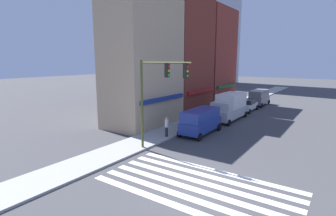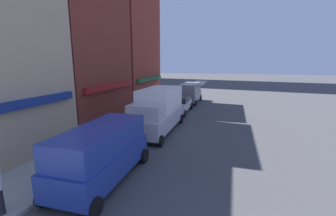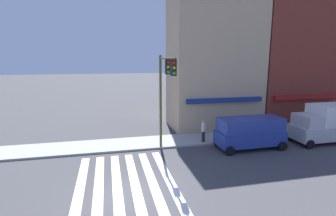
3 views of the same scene
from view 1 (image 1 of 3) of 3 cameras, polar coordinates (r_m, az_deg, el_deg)
The scene contains 11 objects.
ground_plane at distance 15.20m, azimuth 6.30°, elevation -16.41°, with size 200.00×200.00×0.00m, color #424244.
sidewalk_left at distance 19.52m, azimuth -13.81°, elevation -10.21°, with size 120.00×3.00×0.15m.
crosswalk_stripes at distance 15.19m, azimuth 6.30°, elevation -16.39°, with size 5.26×10.80×0.01m.
storefront_row at distance 34.81m, azimuth 3.75°, elevation 10.77°, with size 25.06×5.30×14.93m.
traffic_signal at distance 18.86m, azimuth -2.30°, elevation 4.49°, with size 0.32×4.32×6.86m.
van_blue at distance 24.74m, azimuth 7.11°, elevation -2.68°, with size 5.03×2.22×2.34m.
box_truck_silver at distance 31.08m, azimuth 13.20°, elevation 0.35°, with size 6.20×2.42×3.04m.
sedan_white at distance 37.26m, azimuth 16.81°, elevation 0.64°, with size 4.45×2.02×1.59m.
van_grey at distance 42.63m, azimuth 19.20°, elevation 2.28°, with size 5.01×2.22×2.34m.
pedestrian_green_top at distance 26.71m, azimuth 4.49°, elevation -2.14°, with size 0.32×0.32×1.77m.
pedestrian_white_shirt at distance 23.22m, azimuth -0.32°, elevation -4.01°, with size 0.32×0.32×1.77m.
Camera 1 is at (-12.03, -6.31, 6.82)m, focal length 28.00 mm.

